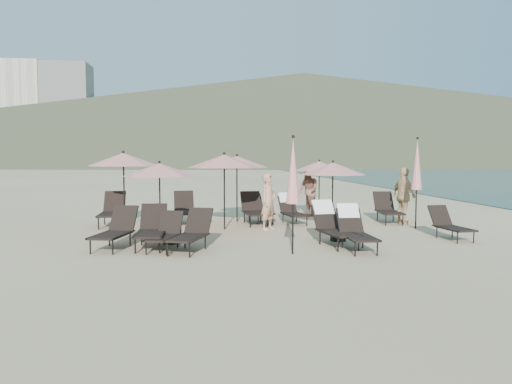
{
  "coord_description": "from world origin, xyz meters",
  "views": [
    {
      "loc": [
        -2.65,
        -12.05,
        2.19
      ],
      "look_at": [
        -1.05,
        3.5,
        1.1
      ],
      "focal_mm": 35.0,
      "sensor_mm": 36.0,
      "label": 1
    }
  ],
  "objects": [
    {
      "name": "lounger_4",
      "position": [
        0.51,
        0.04,
        0.52
      ],
      "size": [
        0.93,
        1.82,
        1.08
      ],
      "rotation": [
        0.0,
        0.0,
        0.18
      ],
      "color": "black",
      "rests_on": "ground"
    },
    {
      "name": "volcanic_headland",
      "position": [
        71.37,
        302.62,
        26.49
      ],
      "size": [
        690.0,
        690.0,
        55.0
      ],
      "color": "brown",
      "rests_on": "ground"
    },
    {
      "name": "lounger_12",
      "position": [
        -3.6,
        -0.15,
        0.4
      ],
      "size": [
        0.87,
        1.58,
        0.86
      ],
      "rotation": [
        0.0,
        0.0,
        -0.21
      ],
      "color": "black",
      "rests_on": "ground"
    },
    {
      "name": "umbrella_closed_0",
      "position": [
        -0.68,
        -1.02,
        1.87
      ],
      "size": [
        0.31,
        0.31,
        2.69
      ],
      "color": "black",
      "rests_on": "ground"
    },
    {
      "name": "beachgoer_b",
      "position": [
        1.17,
        6.2,
        0.94
      ],
      "size": [
        0.92,
        1.06,
        1.88
      ],
      "primitive_type": "imported",
      "rotation": [
        0.0,
        0.0,
        -1.32
      ],
      "color": "#955E4C",
      "rests_on": "ground"
    },
    {
      "name": "lounger_2",
      "position": [
        -2.98,
        -0.38,
        0.44
      ],
      "size": [
        1.14,
        1.76,
        0.95
      ],
      "rotation": [
        0.0,
        0.0,
        -0.34
      ],
      "color": "black",
      "rests_on": "ground"
    },
    {
      "name": "side_table_0",
      "position": [
        -3.46,
        0.69,
        0.24
      ],
      "size": [
        0.43,
        0.43,
        0.48
      ],
      "primitive_type": "cylinder",
      "color": "black",
      "rests_on": "ground"
    },
    {
      "name": "lounger_5",
      "position": [
        3.88,
        0.61,
        0.4
      ],
      "size": [
        0.72,
        1.54,
        0.86
      ],
      "rotation": [
        0.0,
        0.0,
        0.11
      ],
      "color": "black",
      "rests_on": "ground"
    },
    {
      "name": "umbrella_open_5",
      "position": [
        -5.16,
        3.78,
        2.12
      ],
      "size": [
        2.23,
        2.23,
        2.4
      ],
      "color": "black",
      "rests_on": "ground"
    },
    {
      "name": "lounger_1",
      "position": [
        -3.96,
        0.2,
        0.47
      ],
      "size": [
        0.69,
        1.75,
        1.0
      ],
      "rotation": [
        0.0,
        0.0,
        -0.01
      ],
      "color": "black",
      "rests_on": "ground"
    },
    {
      "name": "lounger_6",
      "position": [
        -5.61,
        4.25,
        0.5
      ],
      "size": [
        0.77,
        1.87,
        1.06
      ],
      "rotation": [
        0.0,
        0.0,
        0.04
      ],
      "color": "black",
      "rests_on": "ground"
    },
    {
      "name": "lounger_0",
      "position": [
        -4.8,
        0.14,
        0.45
      ],
      "size": [
        1.01,
        1.79,
        0.97
      ],
      "rotation": [
        0.0,
        0.0,
        -0.23
      ],
      "color": "black",
      "rests_on": "ground"
    },
    {
      "name": "umbrella_open_1",
      "position": [
        -2.06,
        3.0,
        2.07
      ],
      "size": [
        2.18,
        2.18,
        2.35
      ],
      "color": "black",
      "rests_on": "ground"
    },
    {
      "name": "lounger_8",
      "position": [
        -1.04,
        4.2,
        0.48
      ],
      "size": [
        0.84,
        1.84,
        1.03
      ],
      "rotation": [
        0.0,
        0.0,
        0.09
      ],
      "color": "black",
      "rests_on": "ground"
    },
    {
      "name": "ground",
      "position": [
        0.0,
        0.0,
        0.0
      ],
      "size": [
        800.0,
        800.0,
        0.0
      ],
      "primitive_type": "plane",
      "color": "#D6BA8C",
      "rests_on": "ground"
    },
    {
      "name": "lounger_9",
      "position": [
        -0.85,
        4.7,
        0.43
      ],
      "size": [
        0.93,
        1.7,
        0.93
      ],
      "rotation": [
        0.0,
        0.0,
        0.21
      ],
      "color": "black",
      "rests_on": "ground"
    },
    {
      "name": "umbrella_open_2",
      "position": [
        1.03,
        2.05,
        1.86
      ],
      "size": [
        1.96,
        1.96,
        2.11
      ],
      "color": "black",
      "rests_on": "ground"
    },
    {
      "name": "hotel_skyline",
      "position": [
        -93.62,
        271.21,
        24.18
      ],
      "size": [
        109.0,
        82.0,
        55.0
      ],
      "color": "beige",
      "rests_on": "ground"
    },
    {
      "name": "umbrella_open_4",
      "position": [
        1.53,
        5.9,
        1.86
      ],
      "size": [
        1.96,
        1.96,
        2.11
      ],
      "color": "black",
      "rests_on": "ground"
    },
    {
      "name": "beachgoer_a",
      "position": [
        -0.75,
        2.79,
        0.86
      ],
      "size": [
        0.72,
        0.74,
        1.71
      ],
      "primitive_type": "imported",
      "rotation": [
        0.0,
        0.0,
        0.85
      ],
      "color": "tan",
      "rests_on": "ground"
    },
    {
      "name": "side_table_1",
      "position": [
        0.82,
        0.62,
        0.21
      ],
      "size": [
        0.42,
        0.42,
        0.42
      ],
      "primitive_type": "cylinder",
      "color": "black",
      "rests_on": "ground"
    },
    {
      "name": "umbrella_closed_1",
      "position": [
        3.78,
        2.55,
        1.96
      ],
      "size": [
        0.33,
        0.33,
        2.81
      ],
      "color": "black",
      "rests_on": "ground"
    },
    {
      "name": "umbrella_open_3",
      "position": [
        -1.57,
        4.78,
        2.04
      ],
      "size": [
        2.14,
        2.14,
        2.31
      ],
      "color": "black",
      "rests_on": "ground"
    },
    {
      "name": "lounger_10",
      "position": [
        0.2,
        4.22,
        0.47
      ],
      "size": [
        0.83,
        1.66,
        0.99
      ],
      "rotation": [
        0.0,
        0.0,
        0.17
      ],
      "color": "black",
      "rests_on": "ground"
    },
    {
      "name": "umbrella_open_0",
      "position": [
        -3.86,
        1.5,
        1.86
      ],
      "size": [
        1.95,
        1.95,
        2.1
      ],
      "color": "black",
      "rests_on": "ground"
    },
    {
      "name": "beachgoer_c",
      "position": [
        3.85,
        3.67,
        0.93
      ],
      "size": [
        0.7,
        1.17,
        1.87
      ],
      "primitive_type": "imported",
      "rotation": [
        0.0,
        0.0,
        1.81
      ],
      "color": "tan",
      "rests_on": "ground"
    },
    {
      "name": "lounger_11",
      "position": [
        3.46,
        4.09,
        0.47
      ],
      "size": [
        0.82,
        1.79,
        1.0
      ],
      "rotation": [
        0.0,
        0.0,
        -0.09
      ],
      "color": "black",
      "rests_on": "ground"
    },
    {
      "name": "lounger_3",
      "position": [
        0.9,
        -0.57,
        0.5
      ],
      "size": [
        0.63,
        1.68,
        1.04
      ],
      "rotation": [
        0.0,
        0.0,
        0.01
      ],
      "color": "black",
      "rests_on": "ground"
    },
    {
      "name": "lounger_7",
      "position": [
        -3.33,
        4.73,
        0.48
      ],
      "size": [
        0.83,
        1.84,
        1.03
      ],
      "rotation": [
        0.0,
        0.0,
        0.08
      ],
      "color": "black",
      "rests_on": "ground"
    }
  ]
}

